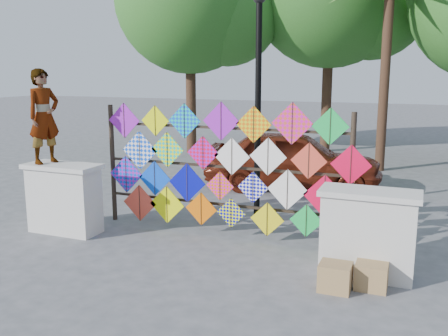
{
  "coord_description": "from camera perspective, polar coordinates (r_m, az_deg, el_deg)",
  "views": [
    {
      "loc": [
        3.32,
        -7.35,
        2.95
      ],
      "look_at": [
        0.14,
        0.6,
        1.27
      ],
      "focal_mm": 40.0,
      "sensor_mm": 36.0,
      "label": 1
    }
  ],
  "objects": [
    {
      "name": "parapet_left",
      "position": [
        9.63,
        -17.8,
        -3.27
      ],
      "size": [
        1.4,
        0.65,
        1.28
      ],
      "color": "silver",
      "rests_on": "ground"
    },
    {
      "name": "cardboard_box_far",
      "position": [
        7.29,
        16.5,
        -11.73
      ],
      "size": [
        0.43,
        0.39,
        0.36
      ],
      "primitive_type": "cube",
      "color": "#A57C50",
      "rests_on": "ground"
    },
    {
      "name": "parapet_right",
      "position": [
        7.53,
        16.12,
        -7.13
      ],
      "size": [
        1.4,
        0.65,
        1.28
      ],
      "color": "silver",
      "rests_on": "ground"
    },
    {
      "name": "cardboard_box_near",
      "position": [
        7.1,
        12.58,
        -12.06
      ],
      "size": [
        0.43,
        0.38,
        0.38
      ],
      "primitive_type": "cube",
      "color": "#A57C50",
      "rests_on": "ground"
    },
    {
      "name": "kite_rack",
      "position": [
        8.88,
        -0.14,
        -0.14
      ],
      "size": [
        4.97,
        0.24,
        2.44
      ],
      "color": "black",
      "rests_on": "ground"
    },
    {
      "name": "vendor_woman",
      "position": [
        9.6,
        -19.89,
        5.56
      ],
      "size": [
        0.55,
        0.71,
        1.71
      ],
      "primitive_type": "imported",
      "rotation": [
        0.0,
        0.0,
        1.31
      ],
      "color": "#99999E",
      "rests_on": "parapet_left"
    },
    {
      "name": "ground",
      "position": [
        8.59,
        -2.41,
        -9.0
      ],
      "size": [
        80.0,
        80.0,
        0.0
      ],
      "primitive_type": "plane",
      "color": "gray",
      "rests_on": "ground"
    },
    {
      "name": "sedan",
      "position": [
        12.67,
        7.88,
        0.97
      ],
      "size": [
        4.59,
        2.45,
        1.49
      ],
      "primitive_type": "imported",
      "rotation": [
        0.0,
        0.0,
        1.74
      ],
      "color": "maroon",
      "rests_on": "ground"
    },
    {
      "name": "lamppost",
      "position": [
        9.83,
        3.94,
        9.57
      ],
      "size": [
        0.28,
        0.28,
        4.46
      ],
      "color": "black",
      "rests_on": "ground"
    }
  ]
}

